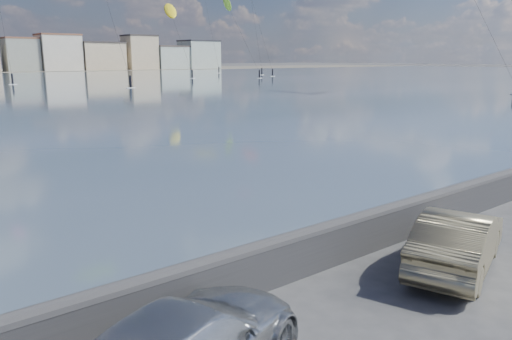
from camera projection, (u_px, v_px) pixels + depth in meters
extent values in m
cube|color=#28282B|center=(257.00, 271.00, 10.24)|extent=(400.00, 0.35, 0.90)
cylinder|color=#28282B|center=(257.00, 250.00, 10.14)|extent=(400.00, 0.36, 0.36)
cube|color=gray|center=(21.00, 55.00, 173.92)|extent=(11.00, 9.00, 11.00)
cube|color=brown|center=(19.00, 38.00, 172.65)|extent=(11.22, 9.18, 0.60)
cube|color=beige|center=(59.00, 53.00, 181.66)|extent=(14.00, 11.00, 12.50)
cube|color=brown|center=(57.00, 35.00, 180.21)|extent=(14.28, 11.22, 0.60)
cube|color=beige|center=(101.00, 57.00, 191.35)|extent=(16.00, 12.00, 10.00)
cube|color=#383330|center=(100.00, 43.00, 190.18)|extent=(16.32, 12.24, 0.60)
cube|color=beige|center=(140.00, 53.00, 201.04)|extent=(12.00, 10.00, 13.00)
cube|color=#383330|center=(139.00, 36.00, 199.54)|extent=(12.24, 10.20, 0.60)
cube|color=#B7C6BC|center=(170.00, 58.00, 209.68)|extent=(14.00, 11.00, 9.00)
cube|color=#4C423D|center=(169.00, 46.00, 208.63)|extent=(14.28, 11.22, 0.60)
cube|color=#B7C6BC|center=(199.00, 55.00, 218.22)|extent=(15.00, 12.00, 11.50)
cube|color=#2D2D33|center=(199.00, 41.00, 216.88)|extent=(15.30, 12.24, 0.60)
imported|color=tan|center=(458.00, 240.00, 11.32)|extent=(4.39, 2.75, 1.37)
cube|color=white|center=(219.00, 73.00, 154.58)|extent=(1.40, 0.42, 0.08)
cylinder|color=black|center=(219.00, 70.00, 154.38)|extent=(0.36, 0.36, 1.70)
sphere|color=black|center=(219.00, 67.00, 154.18)|extent=(0.28, 0.28, 0.28)
cylinder|color=black|center=(210.00, 27.00, 154.98)|extent=(0.32, 8.93, 25.44)
cylinder|color=black|center=(476.00, 3.00, 65.98)|extent=(3.54, 10.94, 21.03)
cube|color=white|center=(131.00, 88.00, 79.04)|extent=(1.40, 0.42, 0.08)
cylinder|color=black|center=(130.00, 82.00, 78.84)|extent=(0.36, 0.36, 1.70)
sphere|color=black|center=(130.00, 76.00, 78.64)|extent=(0.28, 0.28, 0.28)
ellipsoid|color=#8CD826|center=(227.00, 4.00, 119.75)|extent=(6.26, 6.86, 4.11)
cube|color=white|center=(259.00, 78.00, 116.57)|extent=(1.40, 0.42, 0.08)
cylinder|color=black|center=(259.00, 74.00, 116.37)|extent=(0.36, 0.36, 1.70)
sphere|color=black|center=(259.00, 70.00, 116.17)|extent=(0.28, 0.28, 0.28)
cylinder|color=black|center=(243.00, 38.00, 118.02)|extent=(1.62, 10.45, 16.05)
cube|color=white|center=(13.00, 84.00, 89.31)|extent=(1.40, 0.42, 0.08)
cylinder|color=black|center=(12.00, 79.00, 89.12)|extent=(0.36, 0.36, 1.70)
sphere|color=black|center=(12.00, 74.00, 88.92)|extent=(0.28, 0.28, 0.28)
cube|color=white|center=(272.00, 76.00, 128.55)|extent=(1.40, 0.42, 0.08)
cylinder|color=black|center=(273.00, 73.00, 128.35)|extent=(0.36, 0.36, 1.70)
sphere|color=black|center=(273.00, 69.00, 128.15)|extent=(0.28, 0.28, 0.28)
cylinder|color=black|center=(261.00, 30.00, 130.00)|extent=(0.37, 10.30, 20.88)
ellipsoid|color=yellow|center=(170.00, 11.00, 124.70)|extent=(6.15, 10.05, 5.51)
cube|color=white|center=(192.00, 78.00, 115.50)|extent=(1.40, 0.42, 0.08)
cylinder|color=black|center=(192.00, 74.00, 115.30)|extent=(0.36, 0.36, 1.70)
sphere|color=black|center=(192.00, 70.00, 115.10)|extent=(0.28, 0.28, 0.28)
cylinder|color=black|center=(181.00, 41.00, 119.96)|extent=(2.89, 14.46, 14.89)
cube|color=white|center=(262.00, 75.00, 138.34)|extent=(1.40, 0.42, 0.08)
cylinder|color=black|center=(262.00, 72.00, 138.14)|extent=(0.36, 0.36, 1.70)
sphere|color=black|center=(262.00, 68.00, 137.94)|extent=(0.28, 0.28, 0.28)
cylinder|color=black|center=(252.00, 4.00, 139.81)|extent=(3.01, 12.67, 36.08)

